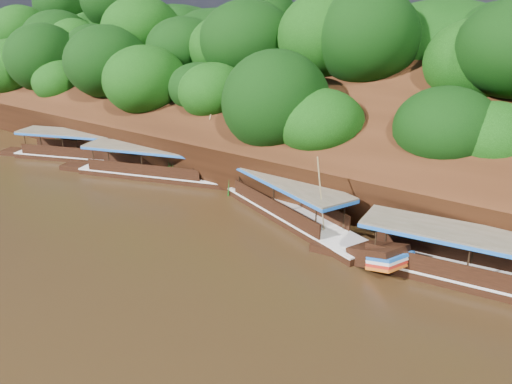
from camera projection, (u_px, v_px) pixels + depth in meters
ground at (210, 274)px, 25.73m from camera, size 160.00×160.00×0.00m
riverbank at (390, 146)px, 42.07m from camera, size 120.00×30.06×19.40m
boat_0 at (506, 280)px, 23.99m from camera, size 16.37×4.38×6.47m
boat_1 at (302, 217)px, 31.21m from camera, size 15.15×7.31×5.85m
boat_2 at (168, 172)px, 39.70m from camera, size 15.74×7.21×5.93m
boat_3 at (85, 154)px, 44.69m from camera, size 13.76×7.20×2.98m
reeds at (278, 195)px, 33.95m from camera, size 50.37×2.41×2.08m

